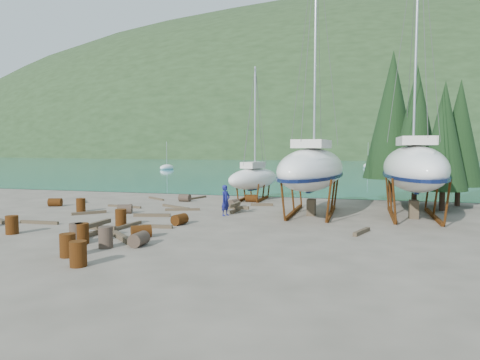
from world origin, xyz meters
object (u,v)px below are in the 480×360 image
(small_sailboat_shore, at_px, (254,178))
(worker, at_px, (226,200))
(large_sailboat_far, at_px, (414,168))
(large_sailboat_near, at_px, (313,169))

(small_sailboat_shore, relative_size, worker, 5.66)
(large_sailboat_far, xyz_separation_m, small_sailboat_shore, (-11.30, 5.90, -1.20))
(large_sailboat_far, bearing_deg, worker, -168.09)
(large_sailboat_near, xyz_separation_m, worker, (-5.01, -2.10, -1.91))
(large_sailboat_near, relative_size, large_sailboat_far, 0.97)
(large_sailboat_near, relative_size, worker, 9.42)
(large_sailboat_near, bearing_deg, worker, -151.49)
(large_sailboat_near, distance_m, small_sailboat_shore, 8.46)
(large_sailboat_far, distance_m, small_sailboat_shore, 12.80)
(large_sailboat_far, height_order, small_sailboat_shore, large_sailboat_far)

